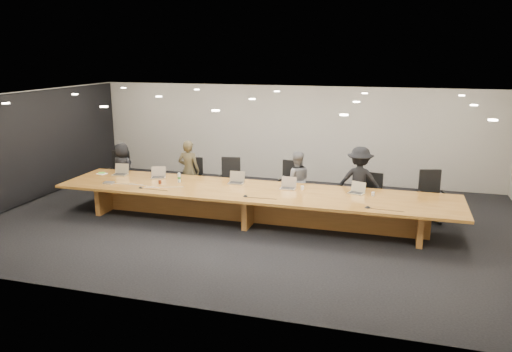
{
  "coord_description": "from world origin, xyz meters",
  "views": [
    {
      "loc": [
        3.08,
        -10.28,
        3.76
      ],
      "look_at": [
        0.0,
        0.3,
        1.0
      ],
      "focal_mm": 35.0,
      "sensor_mm": 36.0,
      "label": 1
    }
  ],
  "objects_px": {
    "person_c": "(296,180)",
    "mic_right": "(368,207)",
    "av_box": "(109,183)",
    "mic_center": "(245,196)",
    "laptop_b": "(158,172)",
    "chair_far_left": "(118,173)",
    "chair_far_right": "(432,196)",
    "amber_mug": "(160,182)",
    "person_d": "(359,181)",
    "conference_table": "(252,200)",
    "mic_left": "(140,187)",
    "chair_right": "(371,194)",
    "paper_cup_near": "(302,188)",
    "paper_cup_far": "(373,194)",
    "chair_mid_left": "(229,180)",
    "person_a": "(123,169)",
    "laptop_a": "(120,170)",
    "person_b": "(189,170)",
    "chair_left": "(192,179)",
    "laptop_c": "(236,178)",
    "laptop_e": "(356,188)",
    "chair_mid_right": "(289,185)",
    "laptop_d": "(288,183)",
    "water_bottle": "(179,178)"
  },
  "relations": [
    {
      "from": "person_a",
      "to": "av_box",
      "type": "relative_size",
      "value": 6.28
    },
    {
      "from": "person_d",
      "to": "paper_cup_far",
      "type": "relative_size",
      "value": 19.03
    },
    {
      "from": "chair_mid_right",
      "to": "paper_cup_far",
      "type": "distance_m",
      "value": 2.25
    },
    {
      "from": "amber_mug",
      "to": "mic_center",
      "type": "height_order",
      "value": "amber_mug"
    },
    {
      "from": "laptop_e",
      "to": "mic_center",
      "type": "height_order",
      "value": "laptop_e"
    },
    {
      "from": "laptop_b",
      "to": "mic_right",
      "type": "height_order",
      "value": "laptop_b"
    },
    {
      "from": "chair_far_right",
      "to": "amber_mug",
      "type": "relative_size",
      "value": 13.33
    },
    {
      "from": "chair_mid_right",
      "to": "paper_cup_near",
      "type": "bearing_deg",
      "value": -50.4
    },
    {
      "from": "chair_mid_right",
      "to": "person_c",
      "type": "relative_size",
      "value": 0.84
    },
    {
      "from": "mic_center",
      "to": "person_d",
      "type": "bearing_deg",
      "value": 37.43
    },
    {
      "from": "chair_far_right",
      "to": "amber_mug",
      "type": "bearing_deg",
      "value": 176.32
    },
    {
      "from": "chair_right",
      "to": "person_b",
      "type": "bearing_deg",
      "value": -168.64
    },
    {
      "from": "paper_cup_far",
      "to": "av_box",
      "type": "distance_m",
      "value": 6.06
    },
    {
      "from": "chair_mid_right",
      "to": "water_bottle",
      "type": "relative_size",
      "value": 5.42
    },
    {
      "from": "laptop_b",
      "to": "laptop_e",
      "type": "height_order",
      "value": "laptop_b"
    },
    {
      "from": "chair_left",
      "to": "chair_right",
      "type": "xyz_separation_m",
      "value": [
        4.53,
        -0.02,
        -0.05
      ]
    },
    {
      "from": "chair_far_right",
      "to": "person_a",
      "type": "xyz_separation_m",
      "value": [
        -7.86,
        -0.05,
        0.12
      ]
    },
    {
      "from": "person_c",
      "to": "mic_right",
      "type": "xyz_separation_m",
      "value": [
        1.82,
        -1.85,
        0.05
      ]
    },
    {
      "from": "laptop_b",
      "to": "chair_far_left",
      "type": "bearing_deg",
      "value": 131.28
    },
    {
      "from": "laptop_a",
      "to": "laptop_b",
      "type": "xyz_separation_m",
      "value": [
        1.06,
        -0.0,
        -0.0
      ]
    },
    {
      "from": "mic_left",
      "to": "person_a",
      "type": "bearing_deg",
      "value": 130.83
    },
    {
      "from": "person_a",
      "to": "person_d",
      "type": "bearing_deg",
      "value": -162.05
    },
    {
      "from": "person_a",
      "to": "laptop_a",
      "type": "height_order",
      "value": "person_a"
    },
    {
      "from": "laptop_e",
      "to": "mic_left",
      "type": "xyz_separation_m",
      "value": [
        -4.74,
        -0.9,
        -0.11
      ]
    },
    {
      "from": "person_c",
      "to": "person_b",
      "type": "bearing_deg",
      "value": -14.86
    },
    {
      "from": "person_b",
      "to": "mic_right",
      "type": "height_order",
      "value": "person_b"
    },
    {
      "from": "av_box",
      "to": "mic_center",
      "type": "height_order",
      "value": "av_box"
    },
    {
      "from": "person_b",
      "to": "mic_left",
      "type": "bearing_deg",
      "value": 75.93
    },
    {
      "from": "chair_far_right",
      "to": "person_d",
      "type": "xyz_separation_m",
      "value": [
        -1.63,
        -0.03,
        0.23
      ]
    },
    {
      "from": "person_c",
      "to": "chair_left",
      "type": "bearing_deg",
      "value": -16.15
    },
    {
      "from": "laptop_a",
      "to": "mic_right",
      "type": "distance_m",
      "value": 6.24
    },
    {
      "from": "chair_mid_left",
      "to": "laptop_e",
      "type": "xyz_separation_m",
      "value": [
        3.25,
        -0.93,
        0.3
      ]
    },
    {
      "from": "person_b",
      "to": "amber_mug",
      "type": "distance_m",
      "value": 1.28
    },
    {
      "from": "chair_far_left",
      "to": "chair_left",
      "type": "xyz_separation_m",
      "value": [
        2.14,
        0.03,
        -0.03
      ]
    },
    {
      "from": "chair_far_right",
      "to": "laptop_e",
      "type": "bearing_deg",
      "value": -167.51
    },
    {
      "from": "laptop_e",
      "to": "amber_mug",
      "type": "distance_m",
      "value": 4.51
    },
    {
      "from": "conference_table",
      "to": "person_b",
      "type": "xyz_separation_m",
      "value": [
        -2.06,
        1.19,
        0.27
      ]
    },
    {
      "from": "chair_mid_left",
      "to": "chair_far_right",
      "type": "xyz_separation_m",
      "value": [
        4.87,
        -0.05,
        0.0
      ]
    },
    {
      "from": "chair_mid_left",
      "to": "chair_far_right",
      "type": "height_order",
      "value": "chair_far_right"
    },
    {
      "from": "chair_far_right",
      "to": "mic_center",
      "type": "relative_size",
      "value": 10.88
    },
    {
      "from": "conference_table",
      "to": "mic_left",
      "type": "bearing_deg",
      "value": -167.68
    },
    {
      "from": "chair_right",
      "to": "paper_cup_near",
      "type": "relative_size",
      "value": 11.41
    },
    {
      "from": "laptop_a",
      "to": "paper_cup_far",
      "type": "relative_size",
      "value": 4.14
    },
    {
      "from": "chair_mid_left",
      "to": "laptop_d",
      "type": "height_order",
      "value": "chair_mid_left"
    },
    {
      "from": "laptop_d",
      "to": "mic_right",
      "type": "relative_size",
      "value": 2.62
    },
    {
      "from": "person_d",
      "to": "laptop_b",
      "type": "relative_size",
      "value": 4.7
    },
    {
      "from": "laptop_c",
      "to": "paper_cup_far",
      "type": "distance_m",
      "value": 3.16
    },
    {
      "from": "person_d",
      "to": "amber_mug",
      "type": "relative_size",
      "value": 18.65
    },
    {
      "from": "conference_table",
      "to": "water_bottle",
      "type": "height_order",
      "value": "water_bottle"
    },
    {
      "from": "conference_table",
      "to": "mic_center",
      "type": "distance_m",
      "value": 0.57
    }
  ]
}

